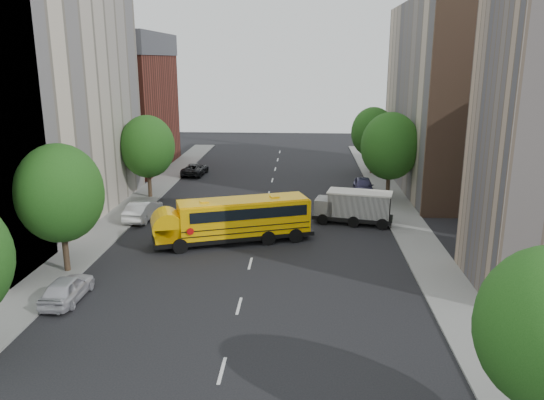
# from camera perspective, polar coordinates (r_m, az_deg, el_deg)

# --- Properties ---
(ground) EXTENTS (120.00, 120.00, 0.00)m
(ground) POSITION_cam_1_polar(r_m,az_deg,el_deg) (35.79, -2.04, -5.66)
(ground) COLOR black
(ground) RESTS_ON ground
(sidewalk_left) EXTENTS (3.00, 80.00, 0.12)m
(sidewalk_left) POSITION_cam_1_polar(r_m,az_deg,el_deg) (42.95, -16.87, -2.69)
(sidewalk_left) COLOR slate
(sidewalk_left) RESTS_ON ground
(sidewalk_right) EXTENTS (3.00, 80.00, 0.12)m
(sidewalk_right) POSITION_cam_1_polar(r_m,az_deg,el_deg) (41.18, 14.81, -3.29)
(sidewalk_right) COLOR slate
(sidewalk_right) RESTS_ON ground
(lane_markings) EXTENTS (0.15, 64.00, 0.01)m
(lane_markings) POSITION_cam_1_polar(r_m,az_deg,el_deg) (45.26, -0.86, -1.22)
(lane_markings) COLOR silver
(lane_markings) RESTS_ON ground
(building_left_cream) EXTENTS (10.00, 26.00, 20.00)m
(building_left_cream) POSITION_cam_1_polar(r_m,az_deg,el_deg) (44.80, -25.36, 10.21)
(building_left_cream) COLOR beige
(building_left_cream) RESTS_ON ground
(building_left_redbrick) EXTENTS (10.00, 15.00, 13.00)m
(building_left_redbrick) POSITION_cam_1_polar(r_m,az_deg,el_deg) (65.21, -15.85, 9.01)
(building_left_redbrick) COLOR maroon
(building_left_redbrick) RESTS_ON ground
(building_right_far) EXTENTS (10.00, 22.00, 18.00)m
(building_right_far) POSITION_cam_1_polar(r_m,az_deg,el_deg) (55.48, 19.13, 10.41)
(building_right_far) COLOR #BFAC94
(building_right_far) RESTS_ON ground
(building_right_sidewall) EXTENTS (10.10, 0.30, 18.00)m
(building_right_sidewall) POSITION_cam_1_polar(r_m,az_deg,el_deg) (45.00, 22.83, 9.21)
(building_right_sidewall) COLOR brown
(building_right_sidewall) RESTS_ON ground
(street_tree_1) EXTENTS (5.12, 5.12, 7.90)m
(street_tree_1) POSITION_cam_1_polar(r_m,az_deg,el_deg) (33.51, -21.88, 0.67)
(street_tree_1) COLOR #38281C
(street_tree_1) RESTS_ON ground
(street_tree_2) EXTENTS (4.99, 4.99, 7.71)m
(street_tree_2) POSITION_cam_1_polar(r_m,az_deg,el_deg) (50.05, -13.26, 5.61)
(street_tree_2) COLOR #38281C
(street_tree_2) RESTS_ON ground
(street_tree_4) EXTENTS (5.25, 5.25, 8.10)m
(street_tree_4) POSITION_cam_1_polar(r_m,az_deg,el_deg) (48.57, 12.59, 5.67)
(street_tree_4) COLOR #38281C
(street_tree_4) RESTS_ON ground
(street_tree_5) EXTENTS (4.86, 4.86, 7.51)m
(street_tree_5) POSITION_cam_1_polar(r_m,az_deg,el_deg) (60.38, 10.82, 7.16)
(street_tree_5) COLOR #38281C
(street_tree_5) RESTS_ON ground
(school_bus) EXTENTS (11.44, 6.10, 3.18)m
(school_bus) POSITION_cam_1_polar(r_m,az_deg,el_deg) (37.28, -4.33, -1.98)
(school_bus) COLOR black
(school_bus) RESTS_ON ground
(safari_truck) EXTENTS (6.44, 3.45, 2.62)m
(safari_truck) POSITION_cam_1_polar(r_m,az_deg,el_deg) (42.07, 8.78, -0.69)
(safari_truck) COLOR black
(safari_truck) RESTS_ON ground
(parked_car_0) EXTENTS (1.69, 4.16, 1.41)m
(parked_car_0) POSITION_cam_1_polar(r_m,az_deg,el_deg) (30.76, -21.18, -8.85)
(parked_car_0) COLOR silver
(parked_car_0) RESTS_ON ground
(parked_car_1) EXTENTS (2.12, 4.87, 1.56)m
(parked_car_1) POSITION_cam_1_polar(r_m,az_deg,el_deg) (44.02, -13.71, -1.07)
(parked_car_1) COLOR white
(parked_car_1) RESTS_ON ground
(parked_car_2) EXTENTS (2.61, 4.93, 1.32)m
(parked_car_2) POSITION_cam_1_polar(r_m,az_deg,el_deg) (60.03, -8.27, 3.31)
(parked_car_2) COLOR black
(parked_car_2) RESTS_ON ground
(parked_car_4) EXTENTS (2.00, 4.62, 1.55)m
(parked_car_4) POSITION_cam_1_polar(r_m,az_deg,el_deg) (51.74, 9.79, 1.51)
(parked_car_4) COLOR #39355D
(parked_car_4) RESTS_ON ground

